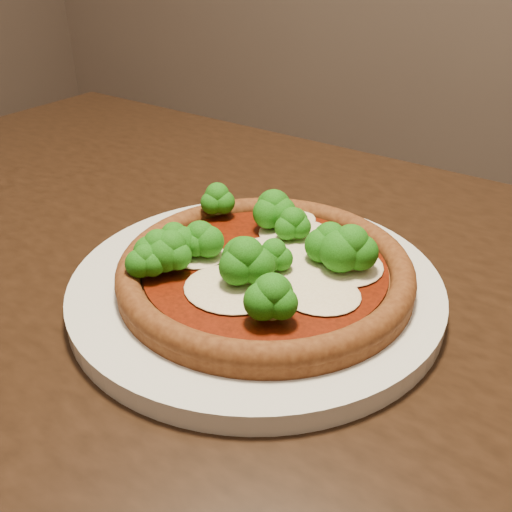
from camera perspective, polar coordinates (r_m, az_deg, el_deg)
The scene contains 3 objects.
dining_table at distance 0.57m, azimuth 0.78°, elevation -11.44°, with size 1.38×0.86×0.75m.
plate at distance 0.50m, azimuth 0.00°, elevation -3.07°, with size 0.32×0.32×0.02m, color silver.
pizza at distance 0.48m, azimuth 0.66°, elevation -0.56°, with size 0.25×0.25×0.06m.
Camera 1 is at (0.35, -0.22, 1.04)m, focal length 40.00 mm.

